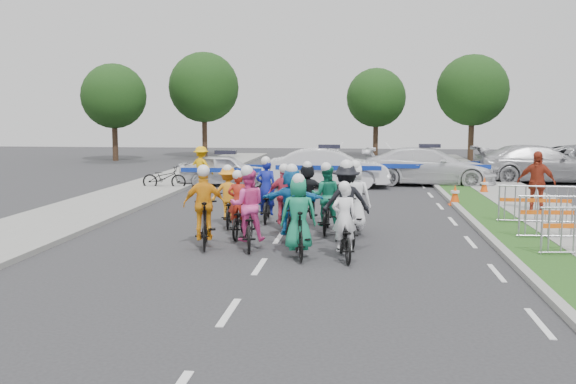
# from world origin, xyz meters

# --- Properties ---
(ground) EXTENTS (90.00, 90.00, 0.00)m
(ground) POSITION_xyz_m (0.00, 0.00, 0.00)
(ground) COLOR #28282B
(ground) RESTS_ON ground
(curb_right) EXTENTS (0.20, 60.00, 0.12)m
(curb_right) POSITION_xyz_m (5.10, 5.00, 0.06)
(curb_right) COLOR gray
(curb_right) RESTS_ON ground
(grass_strip) EXTENTS (1.20, 60.00, 0.11)m
(grass_strip) POSITION_xyz_m (5.80, 5.00, 0.06)
(grass_strip) COLOR #224215
(grass_strip) RESTS_ON ground
(sidewalk_right) EXTENTS (2.40, 60.00, 0.13)m
(sidewalk_right) POSITION_xyz_m (7.60, 5.00, 0.07)
(sidewalk_right) COLOR gray
(sidewalk_right) RESTS_ON ground
(sidewalk_left) EXTENTS (3.00, 60.00, 0.13)m
(sidewalk_left) POSITION_xyz_m (-6.50, 5.00, 0.07)
(sidewalk_left) COLOR gray
(sidewalk_left) RESTS_ON ground
(rider_0) EXTENTS (0.83, 1.70, 1.66)m
(rider_0) POSITION_xyz_m (1.65, 0.86, 0.55)
(rider_0) COLOR black
(rider_0) RESTS_ON ground
(rider_1) EXTENTS (0.83, 1.77, 1.80)m
(rider_1) POSITION_xyz_m (0.69, 0.92, 0.70)
(rider_1) COLOR black
(rider_1) RESTS_ON ground
(rider_2) EXTENTS (0.98, 1.95, 1.90)m
(rider_2) POSITION_xyz_m (-0.54, 1.75, 0.70)
(rider_2) COLOR black
(rider_2) RESTS_ON ground
(rider_3) EXTENTS (1.02, 1.88, 1.90)m
(rider_3) POSITION_xyz_m (-1.53, 1.73, 0.73)
(rider_3) COLOR black
(rider_3) RESTS_ON ground
(rider_4) EXTENTS (1.21, 2.06, 2.00)m
(rider_4) POSITION_xyz_m (1.65, 2.37, 0.77)
(rider_4) COLOR black
(rider_4) RESTS_ON ground
(rider_5) EXTENTS (1.51, 1.80, 1.88)m
(rider_5) POSITION_xyz_m (0.37, 2.61, 0.79)
(rider_5) COLOR black
(rider_5) RESTS_ON ground
(rider_6) EXTENTS (0.60, 1.65, 1.68)m
(rider_6) POSITION_xyz_m (-1.01, 3.04, 0.56)
(rider_6) COLOR black
(rider_6) RESTS_ON ground
(rider_7) EXTENTS (0.88, 1.87, 1.90)m
(rider_7) POSITION_xyz_m (1.84, 3.62, 0.74)
(rider_7) COLOR black
(rider_7) RESTS_ON ground
(rider_8) EXTENTS (0.76, 1.79, 1.82)m
(rider_8) POSITION_xyz_m (1.11, 3.92, 0.68)
(rider_8) COLOR black
(rider_8) RESTS_ON ground
(rider_9) EXTENTS (0.94, 1.74, 1.76)m
(rider_9) POSITION_xyz_m (0.01, 4.11, 0.68)
(rider_9) COLOR black
(rider_9) RESTS_ON ground
(rider_10) EXTENTS (1.00, 1.72, 1.69)m
(rider_10) POSITION_xyz_m (-1.57, 4.53, 0.66)
(rider_10) COLOR black
(rider_10) RESTS_ON ground
(rider_11) EXTENTS (1.43, 1.70, 1.73)m
(rider_11) POSITION_xyz_m (0.50, 5.45, 0.74)
(rider_11) COLOR black
(rider_11) RESTS_ON ground
(rider_12) EXTENTS (0.77, 1.86, 1.85)m
(rider_12) POSITION_xyz_m (-0.68, 5.50, 0.61)
(rider_12) COLOR black
(rider_12) RESTS_ON ground
(police_car_0) EXTENTS (4.08, 1.95, 1.34)m
(police_car_0) POSITION_xyz_m (-3.74, 14.38, 0.67)
(police_car_0) COLOR silver
(police_car_0) RESTS_ON ground
(police_car_1) EXTENTS (5.02, 1.99, 1.62)m
(police_car_1) POSITION_xyz_m (0.68, 14.19, 0.81)
(police_car_1) COLOR silver
(police_car_1) RESTS_ON ground
(police_car_2) EXTENTS (5.82, 3.03, 1.61)m
(police_car_2) POSITION_xyz_m (4.89, 15.50, 0.81)
(police_car_2) COLOR silver
(police_car_2) RESTS_ON ground
(civilian_sedan) EXTENTS (5.89, 2.68, 1.67)m
(civilian_sedan) POSITION_xyz_m (9.89, 17.07, 0.84)
(civilian_sedan) COLOR #A8A8AD
(civilian_sedan) RESTS_ON ground
(spectator_2) EXTENTS (1.22, 0.94, 1.93)m
(spectator_2) POSITION_xyz_m (7.28, 7.64, 0.96)
(spectator_2) COLOR maroon
(spectator_2) RESTS_ON ground
(marshal_hiviz) EXTENTS (1.24, 0.95, 1.70)m
(marshal_hiviz) POSITION_xyz_m (-4.65, 13.74, 0.85)
(marshal_hiviz) COLOR #F4B10C
(marshal_hiviz) RESTS_ON ground
(barrier_1) EXTENTS (2.02, 0.59, 1.12)m
(barrier_1) POSITION_xyz_m (6.70, 3.25, 0.56)
(barrier_1) COLOR #A5A8AD
(barrier_1) RESTS_ON ground
(barrier_2) EXTENTS (2.03, 0.64, 1.12)m
(barrier_2) POSITION_xyz_m (6.70, 5.42, 0.56)
(barrier_2) COLOR #A5A8AD
(barrier_2) RESTS_ON ground
(cone_0) EXTENTS (0.40, 0.40, 0.70)m
(cone_0) POSITION_xyz_m (5.13, 9.37, 0.34)
(cone_0) COLOR #F24C0C
(cone_0) RESTS_ON ground
(cone_1) EXTENTS (0.40, 0.40, 0.70)m
(cone_1) POSITION_xyz_m (6.61, 12.24, 0.34)
(cone_1) COLOR #F24C0C
(cone_1) RESTS_ON ground
(parked_bike) EXTENTS (1.81, 0.65, 0.95)m
(parked_bike) POSITION_xyz_m (-5.95, 12.77, 0.47)
(parked_bike) COLOR black
(parked_bike) RESTS_ON ground
(tree_0) EXTENTS (4.20, 4.20, 6.30)m
(tree_0) POSITION_xyz_m (-14.00, 28.00, 4.19)
(tree_0) COLOR #382619
(tree_0) RESTS_ON ground
(tree_1) EXTENTS (4.55, 4.55, 6.82)m
(tree_1) POSITION_xyz_m (9.00, 30.00, 4.54)
(tree_1) COLOR #382619
(tree_1) RESTS_ON ground
(tree_3) EXTENTS (4.90, 4.90, 7.35)m
(tree_3) POSITION_xyz_m (-9.00, 32.00, 4.89)
(tree_3) COLOR #382619
(tree_3) RESTS_ON ground
(tree_4) EXTENTS (4.20, 4.20, 6.30)m
(tree_4) POSITION_xyz_m (3.00, 34.00, 4.19)
(tree_4) COLOR #382619
(tree_4) RESTS_ON ground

